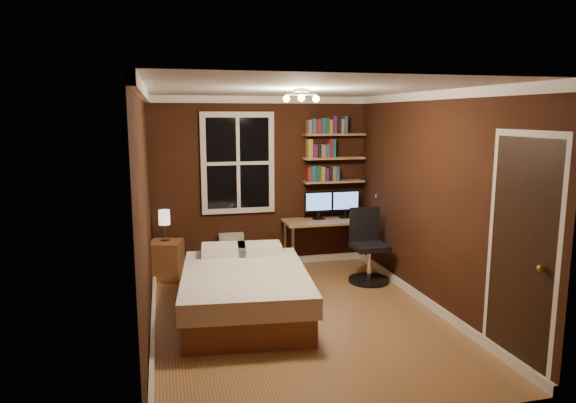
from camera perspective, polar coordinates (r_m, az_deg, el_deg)
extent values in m
plane|color=brown|center=(5.89, 1.11, -12.70)|extent=(4.20, 4.20, 0.00)
cube|color=black|center=(7.56, -2.97, 2.10)|extent=(3.20, 0.04, 2.50)
cube|color=black|center=(5.36, -15.61, -1.35)|extent=(0.04, 4.20, 2.50)
cube|color=black|center=(6.15, 15.72, 0.02)|extent=(0.04, 4.20, 2.50)
cube|color=white|center=(5.46, 1.20, 12.38)|extent=(3.20, 4.20, 0.02)
cube|color=white|center=(7.44, -5.60, 4.27)|extent=(1.06, 0.06, 1.46)
sphere|color=#BC8F34|center=(4.69, 26.26, -6.69)|extent=(0.06, 0.06, 0.06)
cube|color=#A68350|center=(7.72, 5.09, 2.23)|extent=(0.92, 0.22, 0.03)
cube|color=#A68350|center=(7.69, 5.13, 4.82)|extent=(0.92, 0.22, 0.03)
cube|color=#A68350|center=(7.67, 5.17, 7.43)|extent=(0.92, 0.22, 0.03)
cube|color=brown|center=(5.89, -4.77, -11.20)|extent=(1.48, 1.97, 0.30)
cube|color=white|center=(5.80, -4.80, -8.81)|extent=(1.56, 2.04, 0.22)
cube|color=white|center=(6.43, -7.17, -5.36)|extent=(0.57, 0.42, 0.13)
cube|color=white|center=(6.45, -3.21, -5.25)|extent=(0.57, 0.42, 0.13)
cube|color=brown|center=(7.28, -13.40, -6.37)|extent=(0.52, 0.52, 0.53)
cube|color=beige|center=(7.58, -6.30, -5.51)|extent=(0.36, 0.12, 0.53)
cube|color=#A68350|center=(7.63, 5.09, -2.14)|extent=(1.49, 0.56, 0.04)
cylinder|color=beige|center=(7.30, 0.56, -5.49)|extent=(0.04, 0.04, 0.67)
cylinder|color=beige|center=(7.74, 10.43, -4.77)|extent=(0.04, 0.04, 0.67)
cylinder|color=beige|center=(7.75, -0.33, -4.60)|extent=(0.04, 0.04, 0.67)
cylinder|color=beige|center=(8.17, 9.05, -3.98)|extent=(0.04, 0.04, 0.67)
cylinder|color=black|center=(7.12, 8.96, -8.61)|extent=(0.55, 0.55, 0.05)
cylinder|color=silver|center=(7.05, 9.01, -6.85)|extent=(0.06, 0.06, 0.41)
cube|color=black|center=(6.99, 9.06, -4.97)|extent=(0.45, 0.45, 0.07)
cube|color=black|center=(7.10, 8.50, -2.49)|extent=(0.43, 0.05, 0.47)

